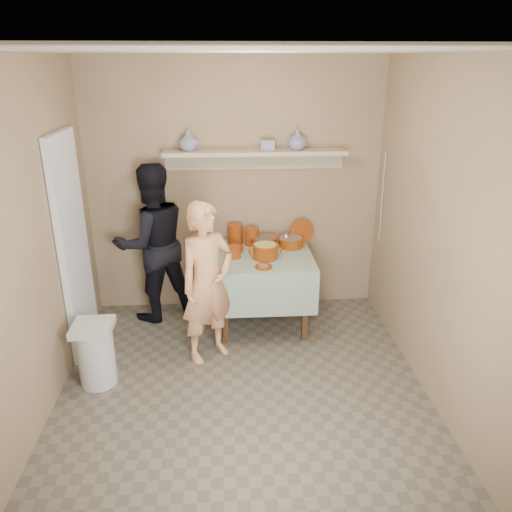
{
  "coord_description": "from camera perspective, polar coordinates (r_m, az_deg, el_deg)",
  "views": [
    {
      "loc": [
        -0.12,
        -3.29,
        2.55
      ],
      "look_at": [
        0.15,
        0.75,
        0.95
      ],
      "focal_mm": 35.0,
      "sensor_mm": 36.0,
      "label": 1
    }
  ],
  "objects": [
    {
      "name": "propped_lid",
      "position": [
        5.23,
        5.25,
        2.85
      ],
      "size": [
        0.27,
        0.14,
        0.25
      ],
      "primitive_type": "cylinder",
      "rotation": [
        1.29,
        0.0,
        0.21
      ],
      "color": "maroon",
      "rests_on": "serving_table"
    },
    {
      "name": "ground",
      "position": [
        4.17,
        -1.42,
        -16.2
      ],
      "size": [
        3.5,
        3.5,
        0.0
      ],
      "primitive_type": "plane",
      "color": "#625B4D",
      "rests_on": "ground"
    },
    {
      "name": "empty_bowl",
      "position": [
        4.98,
        -2.34,
        0.79
      ],
      "size": [
        0.16,
        0.16,
        0.05
      ],
      "primitive_type": "cylinder",
      "color": "maroon",
      "rests_on": "serving_table"
    },
    {
      "name": "bowl_stack",
      "position": [
        4.81,
        -2.48,
        0.47
      ],
      "size": [
        0.12,
        0.12,
        0.12
      ],
      "primitive_type": "cylinder",
      "color": "maroon",
      "rests_on": "serving_table"
    },
    {
      "name": "tile_panel",
      "position": [
        4.71,
        -20.12,
        0.97
      ],
      "size": [
        0.06,
        0.7,
        2.0
      ],
      "primitive_type": "cube",
      "color": "silver",
      "rests_on": "ground"
    },
    {
      "name": "cazuela_meat_b",
      "position": [
        5.11,
        3.99,
        1.71
      ],
      "size": [
        0.28,
        0.28,
        0.1
      ],
      "color": "#642305",
      "rests_on": "serving_table"
    },
    {
      "name": "wall_shelf",
      "position": [
        5.03,
        -0.13,
        11.53
      ],
      "size": [
        1.8,
        0.25,
        0.21
      ],
      "color": "tan",
      "rests_on": "room_shell"
    },
    {
      "name": "person_helper",
      "position": [
        5.15,
        -11.72,
        1.43
      ],
      "size": [
        0.98,
        0.9,
        1.63
      ],
      "primitive_type": "imported",
      "rotation": [
        0.0,
        0.0,
        -2.69
      ],
      "color": "black",
      "rests_on": "ground"
    },
    {
      "name": "cazuela_rice",
      "position": [
        4.79,
        1.07,
        0.69
      ],
      "size": [
        0.33,
        0.25,
        0.14
      ],
      "color": "#642305",
      "rests_on": "serving_table"
    },
    {
      "name": "person_cook",
      "position": [
        4.38,
        -5.57,
        -3.12
      ],
      "size": [
        0.64,
        0.6,
        1.46
      ],
      "primitive_type": "imported",
      "rotation": [
        0.0,
        0.0,
        0.62
      ],
      "color": "tan",
      "rests_on": "ground"
    },
    {
      "name": "trash_bin",
      "position": [
        4.41,
        -17.81,
        -10.55
      ],
      "size": [
        0.32,
        0.32,
        0.56
      ],
      "color": "silver",
      "rests_on": "ground"
    },
    {
      "name": "room_shell",
      "position": [
        3.42,
        -1.67,
        5.61
      ],
      "size": [
        3.04,
        3.54,
        2.62
      ],
      "color": "#997E5D",
      "rests_on": "ground"
    },
    {
      "name": "plate_stack_a",
      "position": [
        5.17,
        -2.38,
        2.54
      ],
      "size": [
        0.16,
        0.16,
        0.21
      ],
      "primitive_type": "cylinder",
      "color": "maroon",
      "rests_on": "serving_table"
    },
    {
      "name": "ladle",
      "position": [
        5.09,
        3.5,
        2.25
      ],
      "size": [
        0.08,
        0.26,
        0.19
      ],
      "color": "silver",
      "rests_on": "cazuela_meat_b"
    },
    {
      "name": "electrical_cord",
      "position": [
        5.2,
        14.22,
        6.41
      ],
      "size": [
        0.01,
        0.05,
        0.9
      ],
      "color": "silver",
      "rests_on": "wall_shelf"
    },
    {
      "name": "front_plate",
      "position": [
        4.59,
        0.87,
        -1.22
      ],
      "size": [
        0.16,
        0.16,
        0.03
      ],
      "color": "maroon",
      "rests_on": "serving_table"
    },
    {
      "name": "serving_table",
      "position": [
        4.97,
        0.74,
        -1.03
      ],
      "size": [
        0.97,
        0.97,
        0.76
      ],
      "color": "#4C2D16",
      "rests_on": "ground"
    },
    {
      "name": "ceramic_box",
      "position": [
        5.01,
        1.42,
        12.58
      ],
      "size": [
        0.15,
        0.12,
        0.1
      ],
      "primitive_type": "cube",
      "rotation": [
        0.0,
        0.0,
        -0.2
      ],
      "color": "navy",
      "rests_on": "wall_shelf"
    },
    {
      "name": "vase_left",
      "position": [
        4.99,
        -7.73,
        12.95
      ],
      "size": [
        0.26,
        0.26,
        0.2
      ],
      "primitive_type": "imported",
      "rotation": [
        0.0,
        0.0,
        0.6
      ],
      "color": "navy",
      "rests_on": "wall_shelf"
    },
    {
      "name": "plate_stack_b",
      "position": [
        5.13,
        -0.49,
        2.23
      ],
      "size": [
        0.15,
        0.15,
        0.18
      ],
      "primitive_type": "cylinder",
      "color": "maroon",
      "rests_on": "serving_table"
    },
    {
      "name": "cazuela_meat_a",
      "position": [
        5.12,
        0.87,
        1.82
      ],
      "size": [
        0.3,
        0.3,
        0.1
      ],
      "color": "#642305",
      "rests_on": "serving_table"
    },
    {
      "name": "vase_right",
      "position": [
        5.04,
        4.75,
        13.12
      ],
      "size": [
        0.2,
        0.2,
        0.19
      ],
      "primitive_type": "imported",
      "rotation": [
        0.0,
        0.0,
        0.1
      ],
      "color": "navy",
      "rests_on": "wall_shelf"
    }
  ]
}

